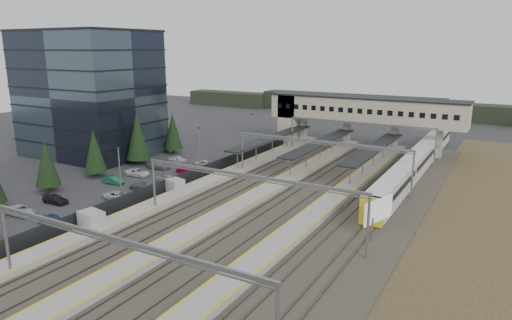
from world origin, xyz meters
The scene contains 15 objects.
ground centered at (0.00, 0.00, 0.00)m, with size 220.00×220.00×0.00m, color #2B2B2D.
office_building centered at (-36.00, 12.00, 12.19)m, with size 24.30×18.30×24.30m.
conifer_row centered at (-22.00, -3.86, 4.84)m, with size 4.42×49.82×9.50m.
car_park centered at (-13.66, -5.99, 0.61)m, with size 10.63×44.51×1.29m.
lampposts centered at (-8.00, 1.25, 4.34)m, with size 0.50×53.25×8.07m.
fence centered at (-6.50, 5.00, 1.00)m, with size 0.08×90.00×2.00m.
relay_cabin_near centered at (-4.37, -16.33, 1.19)m, with size 3.16×2.55×2.37m.
relay_cabin_far centered at (-4.98, -0.25, 1.06)m, with size 2.70×2.41×2.12m.
rail_corridor centered at (9.34, 5.00, 0.29)m, with size 34.00×90.00×0.92m.
canopies centered at (7.00, 27.00, 3.92)m, with size 23.10×30.00×3.28m.
footbridge centered at (7.70, 42.00, 7.93)m, with size 40.40×6.40×11.20m.
gantries centered at (12.00, 3.00, 6.00)m, with size 28.40×62.28×7.17m.
train centered at (24.00, 29.80, 2.03)m, with size 2.83×59.12×3.56m.
billboard centered at (25.31, -1.31, 2.96)m, with size 1.84×5.16×4.46m.
treeline_far centered at (23.81, 92.28, 2.95)m, with size 170.00×19.00×7.00m.
Camera 1 is at (37.26, -50.54, 21.05)m, focal length 32.00 mm.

